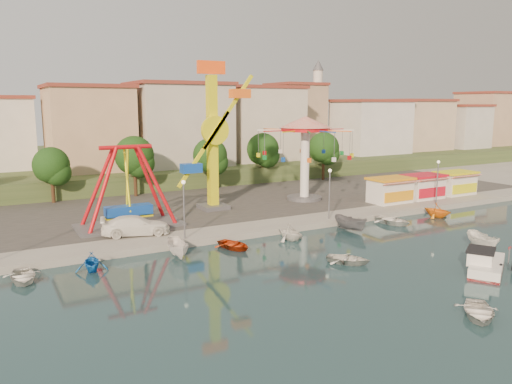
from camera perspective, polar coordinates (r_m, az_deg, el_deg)
ground at (r=38.38m, az=10.56°, el=-9.07°), size 200.00×200.00×0.00m
quay_deck at (r=93.56m, az=-14.35°, el=2.24°), size 200.00×100.00×0.60m
asphalt_pad at (r=63.44m, az=-6.91°, el=-0.82°), size 90.00×28.00×0.01m
hill_terrace at (r=98.23m, az=-15.13°, el=3.26°), size 200.00×60.00×3.00m
pirate_ship_ride at (r=49.83m, az=-14.46°, el=0.40°), size 10.00×5.00×8.00m
kamikaze_tower at (r=56.24m, az=-4.62°, el=5.97°), size 6.28×3.10×16.50m
wave_swinger at (r=62.13m, az=5.65°, el=6.04°), size 11.60×11.60×10.40m
booth_left at (r=62.75m, az=15.08°, el=0.23°), size 5.40×3.78×3.08m
booth_mid at (r=66.75m, az=18.56°, el=0.63°), size 5.40×3.78×3.08m
booth_right at (r=71.26m, az=21.82°, el=0.99°), size 5.40×3.78×3.08m
lamp_post_1 at (r=44.57m, az=-8.22°, el=-2.18°), size 0.14×0.14×5.00m
lamp_post_2 at (r=52.29m, az=8.38°, el=-0.38°), size 0.14×0.14×5.00m
lamp_post_3 at (r=63.21m, az=19.99°, el=0.90°), size 0.14×0.14×5.00m
tree_1 at (r=64.85m, az=-22.37°, el=2.85°), size 4.35×4.35×6.80m
tree_2 at (r=66.24m, az=-13.74°, el=4.07°), size 5.02×5.02×7.85m
tree_3 at (r=68.26m, az=-5.27°, el=4.18°), size 4.68×4.68×7.32m
tree_4 at (r=75.40m, az=0.79°, el=4.91°), size 4.86×4.86×7.60m
tree_5 at (r=79.37m, az=7.75°, el=5.05°), size 4.83×4.83×7.54m
building_2 at (r=81.27m, az=-18.38°, el=6.80°), size 11.95×9.28×11.23m
building_3 at (r=82.03m, az=-8.37°, el=6.52°), size 12.59×10.50×9.20m
building_4 at (r=90.68m, az=-1.11°, el=6.95°), size 10.75×9.23×9.24m
building_5 at (r=96.04m, az=6.51°, el=7.65°), size 12.77×10.96×11.21m
building_6 at (r=102.14m, az=12.47°, el=7.94°), size 8.23×8.98×12.36m
building_7 at (r=113.89m, az=15.31°, el=7.11°), size 11.59×10.93×8.76m
building_8 at (r=119.74m, az=22.36°, el=7.75°), size 12.84×9.28×12.58m
building_9 at (r=132.21m, az=25.08°, el=6.97°), size 12.95×9.17×9.21m
minaret at (r=101.07m, az=7.03°, el=9.99°), size 2.80×2.80×18.00m
cabin_motorboat at (r=41.58m, az=24.77°, el=-7.58°), size 5.89×4.78×1.98m
rowboat_a at (r=40.44m, az=10.50°, el=-7.54°), size 4.04×4.21×0.71m
rowboat_b at (r=32.95m, az=24.10°, el=-12.37°), size 4.37×4.35×0.75m
skiff at (r=47.22m, az=24.52°, el=-5.20°), size 2.89×4.32×1.56m
van at (r=46.99m, az=-13.59°, el=-3.74°), size 6.53×3.76×1.78m
moored_boat_0 at (r=39.51m, az=-25.12°, el=-8.74°), size 2.62×3.63×0.74m
moored_boat_1 at (r=39.92m, az=-18.28°, el=-7.55°), size 2.83×3.14×1.46m
moored_boat_2 at (r=41.63m, az=-8.88°, el=-6.40°), size 2.00×4.09×1.52m
moored_boat_3 at (r=43.68m, az=-2.52°, el=-6.05°), size 3.38×4.05×0.72m
moored_boat_4 at (r=46.35m, az=3.92°, el=-4.58°), size 3.22×3.50×1.55m
moored_boat_5 at (r=50.50m, az=10.77°, el=-3.53°), size 2.12×4.14×1.53m
moored_boat_6 at (r=54.34m, az=15.40°, el=-3.14°), size 3.57×4.48×0.83m
moored_boat_7 at (r=58.99m, az=20.02°, el=-1.95°), size 3.32×3.65×1.67m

